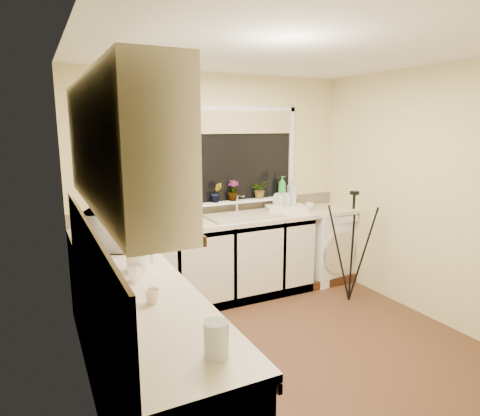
# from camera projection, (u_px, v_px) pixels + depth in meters

# --- Properties ---
(floor) EXTENTS (3.20, 3.20, 0.00)m
(floor) POSITION_uv_depth(u_px,v_px,m) (286.00, 347.00, 3.63)
(floor) COLOR #4F321F
(floor) RESTS_ON ground
(ceiling) EXTENTS (3.20, 3.20, 0.00)m
(ceiling) POSITION_uv_depth(u_px,v_px,m) (293.00, 50.00, 3.15)
(ceiling) COLOR white
(ceiling) RESTS_ON ground
(wall_back) EXTENTS (3.20, 0.00, 3.20)m
(wall_back) POSITION_uv_depth(u_px,v_px,m) (216.00, 185.00, 4.71)
(wall_back) COLOR beige
(wall_back) RESTS_ON ground
(wall_front) EXTENTS (3.20, 0.00, 3.20)m
(wall_front) POSITION_uv_depth(u_px,v_px,m) (455.00, 262.00, 2.08)
(wall_front) COLOR beige
(wall_front) RESTS_ON ground
(wall_left) EXTENTS (0.00, 3.00, 3.00)m
(wall_left) POSITION_uv_depth(u_px,v_px,m) (81.00, 231.00, 2.69)
(wall_left) COLOR beige
(wall_left) RESTS_ON ground
(wall_right) EXTENTS (0.00, 3.00, 3.00)m
(wall_right) POSITION_uv_depth(u_px,v_px,m) (427.00, 195.00, 4.09)
(wall_right) COLOR beige
(wall_right) RESTS_ON ground
(base_cabinet_back) EXTENTS (2.55, 0.60, 0.86)m
(base_cabinet_back) POSITION_uv_depth(u_px,v_px,m) (200.00, 265.00, 4.46)
(base_cabinet_back) COLOR silver
(base_cabinet_back) RESTS_ON floor
(base_cabinet_left) EXTENTS (0.54, 2.40, 0.86)m
(base_cabinet_left) POSITION_uv_depth(u_px,v_px,m) (144.00, 354.00, 2.72)
(base_cabinet_left) COLOR silver
(base_cabinet_left) RESTS_ON floor
(worktop_back) EXTENTS (3.20, 0.60, 0.04)m
(worktop_back) POSITION_uv_depth(u_px,v_px,m) (228.00, 220.00, 4.51)
(worktop_back) COLOR beige
(worktop_back) RESTS_ON base_cabinet_back
(worktop_left) EXTENTS (0.60, 2.40, 0.04)m
(worktop_left) POSITION_uv_depth(u_px,v_px,m) (140.00, 289.00, 2.63)
(worktop_left) COLOR beige
(worktop_left) RESTS_ON base_cabinet_left
(upper_cabinet) EXTENTS (0.28, 1.90, 0.70)m
(upper_cabinet) POSITION_uv_depth(u_px,v_px,m) (113.00, 143.00, 2.26)
(upper_cabinet) COLOR silver
(upper_cabinet) RESTS_ON wall_left
(splashback_left) EXTENTS (0.02, 2.40, 0.45)m
(splashback_left) POSITION_uv_depth(u_px,v_px,m) (90.00, 259.00, 2.46)
(splashback_left) COLOR beige
(splashback_left) RESTS_ON wall_left
(splashback_back) EXTENTS (3.20, 0.02, 0.14)m
(splashback_back) POSITION_uv_depth(u_px,v_px,m) (217.00, 208.00, 4.75)
(splashback_back) COLOR beige
(splashback_back) RESTS_ON wall_back
(window_glass) EXTENTS (1.50, 0.02, 1.00)m
(window_glass) POSITION_uv_depth(u_px,v_px,m) (233.00, 156.00, 4.72)
(window_glass) COLOR black
(window_glass) RESTS_ON wall_back
(window_blind) EXTENTS (1.50, 0.02, 0.25)m
(window_blind) POSITION_uv_depth(u_px,v_px,m) (234.00, 122.00, 4.63)
(window_blind) COLOR tan
(window_blind) RESTS_ON wall_back
(windowsill) EXTENTS (1.60, 0.14, 0.03)m
(windowsill) POSITION_uv_depth(u_px,v_px,m) (235.00, 201.00, 4.77)
(windowsill) COLOR white
(windowsill) RESTS_ON wall_back
(sink) EXTENTS (0.82, 0.46, 0.03)m
(sink) POSITION_uv_depth(u_px,v_px,m) (244.00, 216.00, 4.60)
(sink) COLOR tan
(sink) RESTS_ON worktop_back
(faucet) EXTENTS (0.03, 0.03, 0.24)m
(faucet) POSITION_uv_depth(u_px,v_px,m) (237.00, 203.00, 4.73)
(faucet) COLOR silver
(faucet) RESTS_ON worktop_back
(washing_machine) EXTENTS (0.70, 0.68, 0.88)m
(washing_machine) POSITION_uv_depth(u_px,v_px,m) (323.00, 244.00, 5.20)
(washing_machine) COLOR white
(washing_machine) RESTS_ON floor
(laptop) EXTENTS (0.38, 0.35, 0.24)m
(laptop) POSITION_uv_depth(u_px,v_px,m) (168.00, 221.00, 4.13)
(laptop) COLOR #9B9BA2
(laptop) RESTS_ON worktop_back
(kettle) EXTENTS (0.16, 0.16, 0.21)m
(kettle) POSITION_uv_depth(u_px,v_px,m) (138.00, 257.00, 2.88)
(kettle) COLOR white
(kettle) RESTS_ON worktop_left
(dish_rack) EXTENTS (0.54, 0.48, 0.07)m
(dish_rack) POSITION_uv_depth(u_px,v_px,m) (286.00, 209.00, 4.87)
(dish_rack) COLOR silver
(dish_rack) RESTS_ON worktop_back
(tripod) EXTENTS (0.70, 0.70, 1.22)m
(tripod) POSITION_uv_depth(u_px,v_px,m) (352.00, 247.00, 4.49)
(tripod) COLOR black
(tripod) RESTS_ON floor
(glass_jug) EXTENTS (0.11, 0.11, 0.16)m
(glass_jug) POSITION_uv_depth(u_px,v_px,m) (216.00, 339.00, 1.82)
(glass_jug) COLOR #B7BCC3
(glass_jug) RESTS_ON worktop_left
(steel_jar) EXTENTS (0.09, 0.09, 0.12)m
(steel_jar) POSITION_uv_depth(u_px,v_px,m) (135.00, 273.00, 2.69)
(steel_jar) COLOR silver
(steel_jar) RESTS_ON worktop_left
(microwave) EXTENTS (0.58, 0.67, 0.31)m
(microwave) POSITION_uv_depth(u_px,v_px,m) (111.00, 227.00, 3.49)
(microwave) COLOR white
(microwave) RESTS_ON worktop_left
(plant_b) EXTENTS (0.14, 0.12, 0.22)m
(plant_b) POSITION_uv_depth(u_px,v_px,m) (217.00, 193.00, 4.61)
(plant_b) COLOR #999999
(plant_b) RESTS_ON windowsill
(plant_c) EXTENTS (0.16, 0.16, 0.23)m
(plant_c) POSITION_uv_depth(u_px,v_px,m) (233.00, 190.00, 4.73)
(plant_c) COLOR #999999
(plant_c) RESTS_ON windowsill
(plant_d) EXTENTS (0.23, 0.22, 0.21)m
(plant_d) POSITION_uv_depth(u_px,v_px,m) (260.00, 189.00, 4.89)
(plant_d) COLOR #999999
(plant_d) RESTS_ON windowsill
(soap_bottle_green) EXTENTS (0.12, 0.12, 0.25)m
(soap_bottle_green) POSITION_uv_depth(u_px,v_px,m) (282.00, 186.00, 4.98)
(soap_bottle_green) COLOR green
(soap_bottle_green) RESTS_ON windowsill
(soap_bottle_clear) EXTENTS (0.08, 0.09, 0.18)m
(soap_bottle_clear) POSITION_uv_depth(u_px,v_px,m) (291.00, 188.00, 5.09)
(soap_bottle_clear) COLOR #999999
(soap_bottle_clear) RESTS_ON windowsill
(cup_back) EXTENTS (0.12, 0.12, 0.09)m
(cup_back) POSITION_uv_depth(u_px,v_px,m) (309.00, 206.00, 4.99)
(cup_back) COLOR silver
(cup_back) RESTS_ON worktop_back
(cup_left) EXTENTS (0.10, 0.10, 0.08)m
(cup_left) POSITION_uv_depth(u_px,v_px,m) (152.00, 296.00, 2.37)
(cup_left) COLOR beige
(cup_left) RESTS_ON worktop_left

